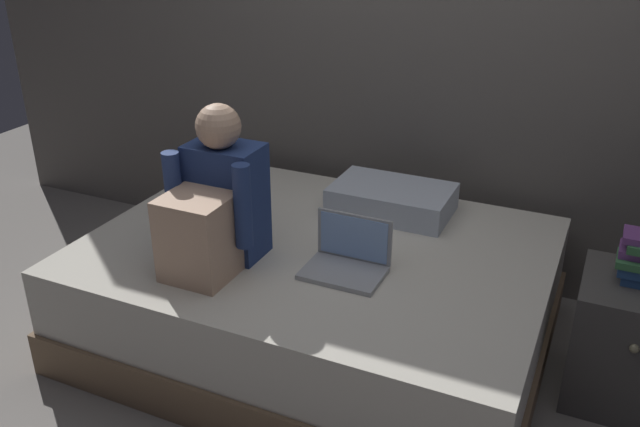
{
  "coord_description": "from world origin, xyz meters",
  "views": [
    {
      "loc": [
        0.9,
        -2.06,
        1.86
      ],
      "look_at": [
        -0.1,
        0.1,
        0.75
      ],
      "focal_mm": 37.72,
      "sensor_mm": 36.0,
      "label": 1
    }
  ],
  "objects_px": {
    "bed": "(318,293)",
    "pillow": "(392,199)",
    "person_sitting": "(215,206)",
    "nightstand": "(630,342)",
    "laptop": "(348,258)"
  },
  "relations": [
    {
      "from": "bed",
      "to": "pillow",
      "type": "bearing_deg",
      "value": 67.81
    },
    {
      "from": "person_sitting",
      "to": "pillow",
      "type": "xyz_separation_m",
      "value": [
        0.49,
        0.76,
        -0.19
      ]
    },
    {
      "from": "nightstand",
      "to": "laptop",
      "type": "bearing_deg",
      "value": -163.58
    },
    {
      "from": "bed",
      "to": "person_sitting",
      "type": "bearing_deg",
      "value": -134.45
    },
    {
      "from": "bed",
      "to": "laptop",
      "type": "distance_m",
      "value": 0.4
    },
    {
      "from": "bed",
      "to": "nightstand",
      "type": "distance_m",
      "value": 1.31
    },
    {
      "from": "bed",
      "to": "pillow",
      "type": "distance_m",
      "value": 0.58
    },
    {
      "from": "nightstand",
      "to": "person_sitting",
      "type": "distance_m",
      "value": 1.74
    },
    {
      "from": "nightstand",
      "to": "laptop",
      "type": "xyz_separation_m",
      "value": [
        -1.09,
        -0.32,
        0.29
      ]
    },
    {
      "from": "pillow",
      "to": "laptop",
      "type": "bearing_deg",
      "value": -87.65
    },
    {
      "from": "laptop",
      "to": "pillow",
      "type": "xyz_separation_m",
      "value": [
        -0.03,
        0.61,
        0.01
      ]
    },
    {
      "from": "nightstand",
      "to": "person_sitting",
      "type": "relative_size",
      "value": 0.81
    },
    {
      "from": "bed",
      "to": "laptop",
      "type": "bearing_deg",
      "value": -37.73
    },
    {
      "from": "bed",
      "to": "person_sitting",
      "type": "relative_size",
      "value": 3.05
    },
    {
      "from": "person_sitting",
      "to": "laptop",
      "type": "height_order",
      "value": "person_sitting"
    }
  ]
}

